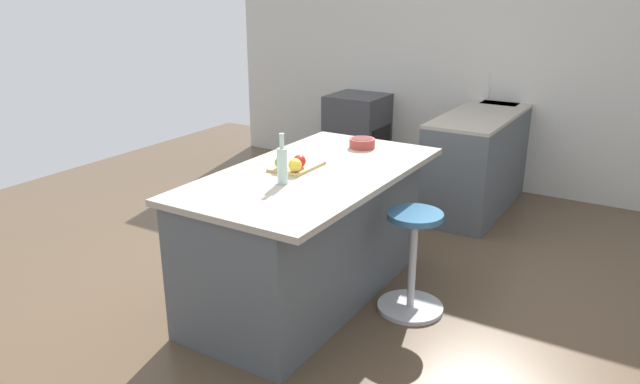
# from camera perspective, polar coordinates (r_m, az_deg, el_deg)

# --- Properties ---
(ground_plane) EXTENTS (7.71, 7.71, 0.00)m
(ground_plane) POSITION_cam_1_polar(r_m,az_deg,el_deg) (4.47, -1.96, -8.50)
(ground_plane) COLOR brown
(interior_partition_left) EXTENTS (0.15, 5.37, 2.96)m
(interior_partition_left) POSITION_cam_1_polar(r_m,az_deg,el_deg) (6.66, 12.46, 13.64)
(interior_partition_left) COLOR beige
(interior_partition_left) RESTS_ON ground_plane
(sink_cabinet) EXTENTS (2.34, 0.60, 1.21)m
(sink_cabinet) POSITION_cam_1_polar(r_m,az_deg,el_deg) (6.33, 15.81, 3.77)
(sink_cabinet) COLOR #4C5156
(sink_cabinet) RESTS_ON ground_plane
(oven_range) EXTENTS (0.60, 0.61, 0.90)m
(oven_range) POSITION_cam_1_polar(r_m,az_deg,el_deg) (6.88, 3.56, 5.48)
(oven_range) COLOR #38383D
(oven_range) RESTS_ON ground_plane
(kitchen_island) EXTENTS (1.93, 1.04, 0.92)m
(kitchen_island) POSITION_cam_1_polar(r_m,az_deg,el_deg) (4.10, -1.16, -3.94)
(kitchen_island) COLOR #4C5156
(kitchen_island) RESTS_ON ground_plane
(stool_by_window) EXTENTS (0.44, 0.44, 0.70)m
(stool_by_window) POSITION_cam_1_polar(r_m,az_deg,el_deg) (4.02, 8.74, -6.84)
(stool_by_window) COLOR #B7B7BC
(stool_by_window) RESTS_ON ground_plane
(cutting_board) EXTENTS (0.36, 0.24, 0.02)m
(cutting_board) POSITION_cam_1_polar(r_m,az_deg,el_deg) (3.99, -2.21, 2.44)
(cutting_board) COLOR tan
(cutting_board) RESTS_ON kitchen_island
(apple_green) EXTENTS (0.08, 0.08, 0.08)m
(apple_green) POSITION_cam_1_polar(r_m,az_deg,el_deg) (3.90, -3.75, 2.79)
(apple_green) COLOR #609E2D
(apple_green) RESTS_ON cutting_board
(apple_red) EXTENTS (0.09, 0.09, 0.09)m
(apple_red) POSITION_cam_1_polar(r_m,az_deg,el_deg) (3.92, -1.96, 2.94)
(apple_red) COLOR red
(apple_red) RESTS_ON cutting_board
(apple_yellow) EXTENTS (0.09, 0.09, 0.09)m
(apple_yellow) POSITION_cam_1_polar(r_m,az_deg,el_deg) (3.83, -2.38, 2.56)
(apple_yellow) COLOR gold
(apple_yellow) RESTS_ON cutting_board
(water_bottle) EXTENTS (0.06, 0.06, 0.31)m
(water_bottle) POSITION_cam_1_polar(r_m,az_deg,el_deg) (3.65, -3.59, 2.65)
(water_bottle) COLOR silver
(water_bottle) RESTS_ON kitchen_island
(fruit_bowl) EXTENTS (0.19, 0.19, 0.07)m
(fruit_bowl) POSITION_cam_1_polar(r_m,az_deg,el_deg) (4.48, 4.01, 4.69)
(fruit_bowl) COLOR #993833
(fruit_bowl) RESTS_ON kitchen_island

